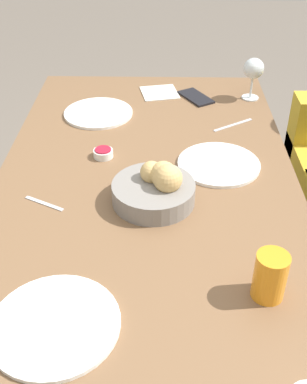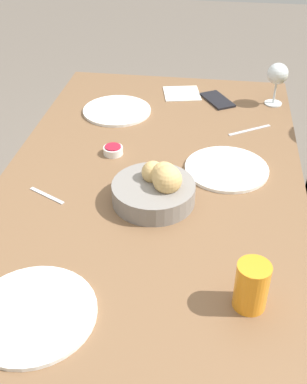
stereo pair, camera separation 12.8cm
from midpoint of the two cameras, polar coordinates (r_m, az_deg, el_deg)
name	(u,v)px [view 2 (the right image)]	position (r m, az deg, el deg)	size (l,w,h in m)	color
ground_plane	(150,348)	(1.87, 1.63, -18.07)	(10.00, 10.00, 0.00)	#6B6056
dining_table	(149,211)	(1.40, 2.07, -2.33)	(1.60, 0.87, 0.73)	brown
bread_basket	(156,188)	(1.27, 3.19, 0.35)	(0.22, 0.22, 0.12)	gray
plate_near_left	(117,111)	(1.75, -2.26, 9.57)	(0.24, 0.24, 0.01)	white
plate_near_right	(33,313)	(1.02, -10.60, -14.14)	(0.26, 0.26, 0.01)	white
plate_far_center	(227,169)	(1.44, 11.18, 2.65)	(0.25, 0.25, 0.01)	white
juice_glass	(252,286)	(1.02, 15.15, -10.85)	(0.07, 0.07, 0.11)	orange
wine_glass	(277,75)	(1.84, 16.48, 13.09)	(0.08, 0.08, 0.16)	silver
jam_bowl_berry	(113,150)	(1.49, -2.37, 4.90)	(0.06, 0.06, 0.03)	white
knife_silver	(250,130)	(1.68, 13.51, 7.08)	(0.10, 0.14, 0.00)	#B7B7BC
spoon_coffee	(47,196)	(1.33, -9.88, -0.51)	(0.07, 0.11, 0.00)	#B7B7BC
napkin	(182,94)	(1.90, 5.33, 11.49)	(0.16, 0.16, 0.00)	silver
cell_phone	(217,100)	(1.86, 9.56, 10.66)	(0.17, 0.14, 0.01)	black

